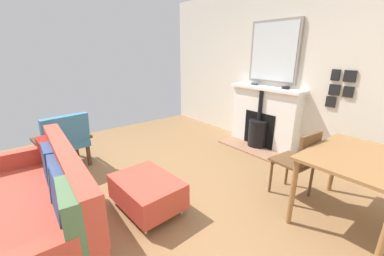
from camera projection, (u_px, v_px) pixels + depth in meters
The scene contains 12 objects.
ground_plane at pixel (126, 197), 2.84m from camera, with size 5.64×5.30×0.01m, color olive.
wall_left at pixel (274, 69), 4.10m from camera, with size 0.12×5.30×2.72m, color beige.
fireplace at pixel (263, 120), 4.23m from camera, with size 0.64×1.33×1.07m.
mirror_over_mantel at pixel (274, 52), 3.95m from camera, with size 0.04×0.90×1.00m.
mantel_bowl_near at pixel (255, 84), 4.25m from camera, with size 0.13×0.13×0.04m.
mantel_bowl_far at pixel (286, 87), 3.80m from camera, with size 0.13×0.13×0.05m.
sofa at pixel (35, 210), 2.02m from camera, with size 0.94×1.81×0.86m.
ottoman at pixel (147, 191), 2.55m from camera, with size 0.59×0.79×0.37m.
armchair_accent at pixel (64, 139), 3.40m from camera, with size 0.74×0.66×0.83m.
dining_table at pixel (359, 165), 2.23m from camera, with size 1.04×0.83×0.73m.
dining_chair_near_fireplace at pixel (300, 159), 2.68m from camera, with size 0.43×0.43×0.82m.
photo_gallery_row at pixel (340, 87), 3.29m from camera, with size 0.02×0.32×0.53m.
Camera 1 is at (0.92, 2.40, 1.66)m, focal length 22.30 mm.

